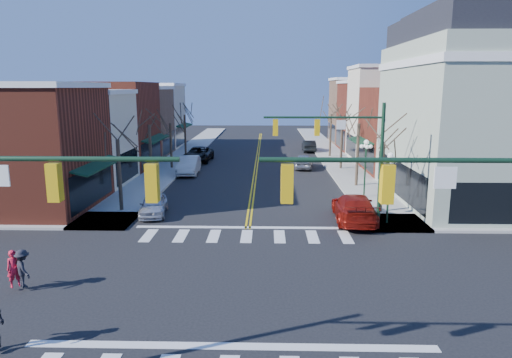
# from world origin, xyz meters

# --- Properties ---
(ground) EXTENTS (160.00, 160.00, 0.00)m
(ground) POSITION_xyz_m (0.00, 0.00, 0.00)
(ground) COLOR black
(ground) RESTS_ON ground
(sidewalk_left) EXTENTS (3.50, 70.00, 0.15)m
(sidewalk_left) POSITION_xyz_m (-8.75, 20.00, 0.07)
(sidewalk_left) COLOR #9E9B93
(sidewalk_left) RESTS_ON ground
(sidewalk_right) EXTENTS (3.50, 70.00, 0.15)m
(sidewalk_right) POSITION_xyz_m (8.75, 20.00, 0.07)
(sidewalk_right) COLOR #9E9B93
(sidewalk_right) RESTS_ON ground
(bldg_left_brick_a) EXTENTS (10.00, 8.50, 8.00)m
(bldg_left_brick_a) POSITION_xyz_m (-15.50, 11.75, 4.00)
(bldg_left_brick_a) COLOR maroon
(bldg_left_brick_a) RESTS_ON ground
(bldg_left_stucco_a) EXTENTS (10.00, 7.00, 7.50)m
(bldg_left_stucco_a) POSITION_xyz_m (-15.50, 19.50, 3.75)
(bldg_left_stucco_a) COLOR beige
(bldg_left_stucco_a) RESTS_ON ground
(bldg_left_brick_b) EXTENTS (10.00, 9.00, 8.50)m
(bldg_left_brick_b) POSITION_xyz_m (-15.50, 27.50, 4.25)
(bldg_left_brick_b) COLOR maroon
(bldg_left_brick_b) RESTS_ON ground
(bldg_left_tan) EXTENTS (10.00, 7.50, 7.80)m
(bldg_left_tan) POSITION_xyz_m (-15.50, 35.75, 3.90)
(bldg_left_tan) COLOR #856149
(bldg_left_tan) RESTS_ON ground
(bldg_left_stucco_b) EXTENTS (10.00, 8.00, 8.20)m
(bldg_left_stucco_b) POSITION_xyz_m (-15.50, 43.50, 4.10)
(bldg_left_stucco_b) COLOR beige
(bldg_left_stucco_b) RESTS_ON ground
(bldg_right_brick_a) EXTENTS (10.00, 8.50, 8.00)m
(bldg_right_brick_a) POSITION_xyz_m (15.50, 25.75, 4.00)
(bldg_right_brick_a) COLOR maroon
(bldg_right_brick_a) RESTS_ON ground
(bldg_right_stucco) EXTENTS (10.00, 7.00, 10.00)m
(bldg_right_stucco) POSITION_xyz_m (15.50, 33.50, 5.00)
(bldg_right_stucco) COLOR beige
(bldg_right_stucco) RESTS_ON ground
(bldg_right_brick_b) EXTENTS (10.00, 8.00, 8.50)m
(bldg_right_brick_b) POSITION_xyz_m (15.50, 41.00, 4.25)
(bldg_right_brick_b) COLOR maroon
(bldg_right_brick_b) RESTS_ON ground
(bldg_right_tan) EXTENTS (10.00, 8.00, 9.00)m
(bldg_right_tan) POSITION_xyz_m (15.50, 49.00, 4.50)
(bldg_right_tan) COLOR #856149
(bldg_right_tan) RESTS_ON ground
(victorian_corner) EXTENTS (12.25, 14.25, 13.30)m
(victorian_corner) POSITION_xyz_m (16.50, 14.50, 6.66)
(victorian_corner) COLOR #9CAA93
(victorian_corner) RESTS_ON ground
(traffic_mast_near_right) EXTENTS (6.60, 0.28, 7.20)m
(traffic_mast_near_right) POSITION_xyz_m (5.55, -7.40, 4.71)
(traffic_mast_near_right) COLOR #14331E
(traffic_mast_near_right) RESTS_ON ground
(traffic_mast_far_right) EXTENTS (6.60, 0.28, 7.20)m
(traffic_mast_far_right) POSITION_xyz_m (5.55, 7.40, 4.71)
(traffic_mast_far_right) COLOR #14331E
(traffic_mast_far_right) RESTS_ON ground
(lamppost_corner) EXTENTS (0.36, 0.36, 4.33)m
(lamppost_corner) POSITION_xyz_m (8.20, 8.50, 2.96)
(lamppost_corner) COLOR #14331E
(lamppost_corner) RESTS_ON ground
(lamppost_midblock) EXTENTS (0.36, 0.36, 4.33)m
(lamppost_midblock) POSITION_xyz_m (8.20, 15.00, 2.96)
(lamppost_midblock) COLOR #14331E
(lamppost_midblock) RESTS_ON ground
(tree_left_a) EXTENTS (0.24, 0.24, 4.76)m
(tree_left_a) POSITION_xyz_m (-8.40, 11.00, 2.38)
(tree_left_a) COLOR #382B21
(tree_left_a) RESTS_ON ground
(tree_left_b) EXTENTS (0.24, 0.24, 5.04)m
(tree_left_b) POSITION_xyz_m (-8.40, 19.00, 2.52)
(tree_left_b) COLOR #382B21
(tree_left_b) RESTS_ON ground
(tree_left_c) EXTENTS (0.24, 0.24, 4.55)m
(tree_left_c) POSITION_xyz_m (-8.40, 27.00, 2.27)
(tree_left_c) COLOR #382B21
(tree_left_c) RESTS_ON ground
(tree_left_d) EXTENTS (0.24, 0.24, 4.90)m
(tree_left_d) POSITION_xyz_m (-8.40, 35.00, 2.45)
(tree_left_d) COLOR #382B21
(tree_left_d) RESTS_ON ground
(tree_right_a) EXTENTS (0.24, 0.24, 4.62)m
(tree_right_a) POSITION_xyz_m (8.40, 11.00, 2.31)
(tree_right_a) COLOR #382B21
(tree_right_a) RESTS_ON ground
(tree_right_b) EXTENTS (0.24, 0.24, 5.18)m
(tree_right_b) POSITION_xyz_m (8.40, 19.00, 2.59)
(tree_right_b) COLOR #382B21
(tree_right_b) RESTS_ON ground
(tree_right_c) EXTENTS (0.24, 0.24, 4.83)m
(tree_right_c) POSITION_xyz_m (8.40, 27.00, 2.42)
(tree_right_c) COLOR #382B21
(tree_right_c) RESTS_ON ground
(tree_right_d) EXTENTS (0.24, 0.24, 4.97)m
(tree_right_d) POSITION_xyz_m (8.40, 35.00, 2.48)
(tree_right_d) COLOR #382B21
(tree_right_d) RESTS_ON ground
(car_left_near) EXTENTS (2.08, 4.10, 1.34)m
(car_left_near) POSITION_xyz_m (-6.12, 10.33, 0.67)
(car_left_near) COLOR silver
(car_left_near) RESTS_ON ground
(car_left_mid) EXTENTS (1.93, 5.11, 1.66)m
(car_left_mid) POSITION_xyz_m (-6.22, 24.28, 0.83)
(car_left_mid) COLOR silver
(car_left_mid) RESTS_ON ground
(car_left_far) EXTENTS (2.91, 5.86, 1.60)m
(car_left_far) POSITION_xyz_m (-6.40, 31.67, 0.80)
(car_left_far) COLOR black
(car_left_far) RESTS_ON ground
(car_right_near) EXTENTS (2.62, 5.86, 1.67)m
(car_right_near) POSITION_xyz_m (6.40, 9.27, 0.83)
(car_right_near) COLOR maroon
(car_right_near) RESTS_ON ground
(car_right_mid) EXTENTS (2.23, 4.42, 1.44)m
(car_right_mid) POSITION_xyz_m (4.80, 27.59, 0.72)
(car_right_mid) COLOR #A2A1A6
(car_right_mid) RESTS_ON ground
(car_right_far) EXTENTS (1.54, 4.35, 1.43)m
(car_right_far) POSITION_xyz_m (6.40, 39.85, 0.72)
(car_right_far) COLOR black
(car_right_far) RESTS_ON ground
(pedestrian_red_a) EXTENTS (0.66, 0.64, 1.52)m
(pedestrian_red_a) POSITION_xyz_m (-8.97, -0.74, 0.91)
(pedestrian_red_a) COLOR red
(pedestrian_red_a) RESTS_ON sidewalk_left
(pedestrian_dark_b) EXTENTS (1.13, 1.11, 1.55)m
(pedestrian_dark_b) POSITION_xyz_m (-8.62, -0.75, 0.93)
(pedestrian_dark_b) COLOR black
(pedestrian_dark_b) RESTS_ON sidewalk_left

